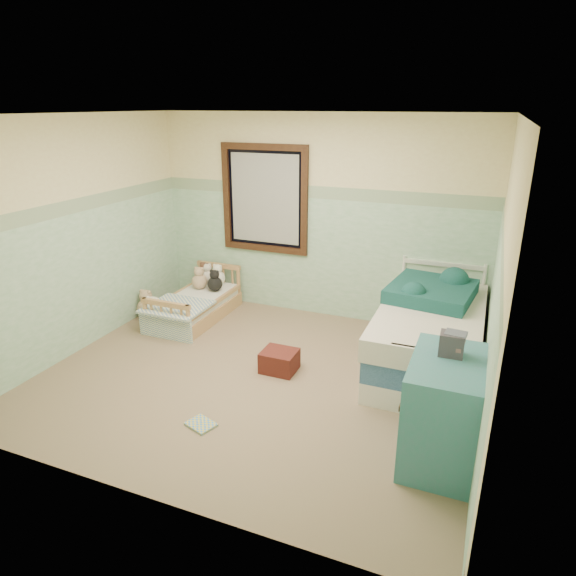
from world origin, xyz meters
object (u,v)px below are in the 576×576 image
at_px(toddler_bed_frame, 196,312).
at_px(red_pillow, 279,361).
at_px(twin_bed_frame, 427,357).
at_px(floor_book, 201,424).
at_px(plush_floor_tan, 147,308).
at_px(dresser, 443,411).
at_px(plush_floor_cream, 154,316).

xyz_separation_m(toddler_bed_frame, red_pillow, (1.52, -0.86, 0.03)).
bearing_deg(twin_bed_frame, floor_book, -132.72).
bearing_deg(plush_floor_tan, toddler_bed_frame, 20.57).
bearing_deg(floor_book, dresser, 29.34).
relative_size(plush_floor_tan, twin_bed_frame, 0.13).
xyz_separation_m(plush_floor_tan, dresser, (3.78, -1.42, 0.29)).
relative_size(plush_floor_cream, floor_book, 1.09).
bearing_deg(dresser, red_pillow, 154.74).
height_order(twin_bed_frame, dresser, dresser).
relative_size(plush_floor_tan, floor_book, 1.05).
height_order(dresser, floor_book, dresser).
bearing_deg(twin_bed_frame, dresser, -79.04).
xyz_separation_m(twin_bed_frame, floor_book, (-1.64, -1.78, -0.10)).
xyz_separation_m(plush_floor_cream, dresser, (3.53, -1.23, 0.29)).
distance_m(toddler_bed_frame, twin_bed_frame, 2.92).
height_order(toddler_bed_frame, floor_book, toddler_bed_frame).
height_order(toddler_bed_frame, plush_floor_tan, plush_floor_tan).
xyz_separation_m(plush_floor_cream, plush_floor_tan, (-0.25, 0.20, -0.00)).
xyz_separation_m(twin_bed_frame, dresser, (0.28, -1.44, 0.31)).
bearing_deg(red_pillow, toddler_bed_frame, 150.55).
distance_m(toddler_bed_frame, plush_floor_tan, 0.63).
bearing_deg(toddler_bed_frame, plush_floor_cream, -129.49).
bearing_deg(plush_floor_cream, floor_book, -44.17).
bearing_deg(floor_book, toddler_bed_frame, 141.91).
bearing_deg(floor_book, plush_floor_cream, 155.15).
xyz_separation_m(plush_floor_tan, twin_bed_frame, (3.50, 0.01, -0.02)).
xyz_separation_m(dresser, red_pillow, (-1.67, 0.79, -0.31)).
height_order(plush_floor_tan, dresser, dresser).
distance_m(plush_floor_tan, red_pillow, 2.20).
height_order(toddler_bed_frame, twin_bed_frame, twin_bed_frame).
bearing_deg(twin_bed_frame, plush_floor_cream, -176.30).
relative_size(toddler_bed_frame, plush_floor_cream, 4.98).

